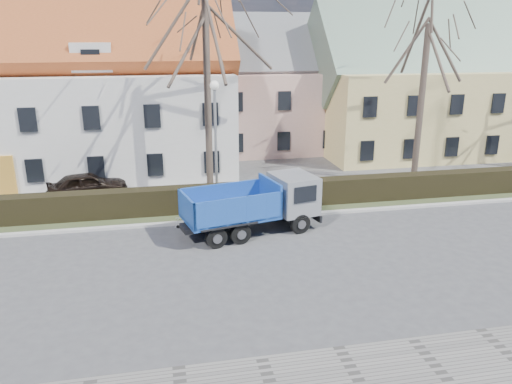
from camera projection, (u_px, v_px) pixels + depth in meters
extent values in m
plane|color=#464649|center=(285.00, 259.00, 19.63)|extent=(120.00, 120.00, 0.00)
cube|color=#B2AFAB|center=(261.00, 217.00, 23.91)|extent=(80.00, 0.30, 0.12)
cube|color=#394426|center=(255.00, 207.00, 25.41)|extent=(80.00, 3.00, 0.10)
cube|color=black|center=(255.00, 197.00, 25.04)|extent=(60.00, 0.90, 1.30)
imported|color=black|center=(88.00, 185.00, 26.73)|extent=(4.45, 2.70, 1.42)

